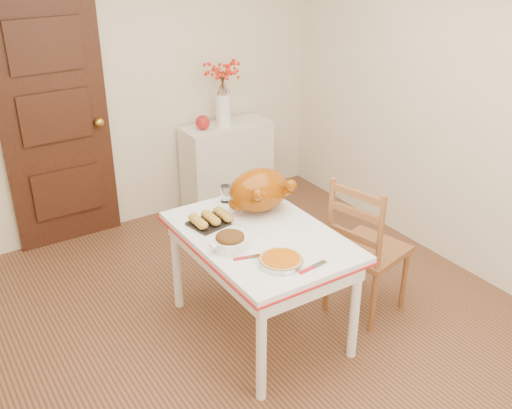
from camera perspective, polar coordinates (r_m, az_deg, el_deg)
floor at (r=4.09m, az=0.87°, el=-11.94°), size 3.50×4.00×0.00m
wall_back at (r=5.16m, az=-11.63°, el=11.36°), size 3.50×0.00×2.50m
wall_right at (r=4.62m, az=19.63°, el=8.63°), size 0.00×4.00×2.50m
door_back at (r=5.00m, az=-18.75°, el=7.38°), size 0.85×0.06×2.06m
sideboard at (r=5.55m, az=-2.81°, el=3.69°), size 0.81×0.36×0.81m
kitchen_table at (r=3.88m, az=0.40°, el=-7.56°), size 0.84×1.23×0.74m
chair_oak at (r=4.08m, az=10.82°, el=-3.97°), size 0.54×0.54×1.01m
berry_vase at (r=5.31m, az=-3.21°, el=10.66°), size 0.31×0.31×0.59m
apple at (r=5.28m, az=-5.16°, el=7.88°), size 0.13×0.13×0.13m
turkey_platter at (r=3.87m, az=0.30°, el=1.16°), size 0.55×0.48×0.30m
pumpkin_pie at (r=3.37m, az=2.42°, el=-5.35°), size 0.30×0.30×0.05m
stuffing_dish at (r=3.51m, az=-2.51°, el=-3.51°), size 0.28×0.24×0.10m
rolls_tray at (r=3.80m, az=-4.38°, el=-1.38°), size 0.30×0.25×0.07m
pie_server at (r=3.36m, az=5.52°, el=-6.00°), size 0.21×0.08×0.01m
carving_knife at (r=3.44m, az=-0.34°, el=-5.03°), size 0.24×0.12×0.01m
drinking_glass at (r=4.07m, az=-2.95°, el=1.05°), size 0.08×0.08×0.12m
shaker_pair at (r=4.15m, az=0.75°, el=1.33°), size 0.10×0.07×0.09m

